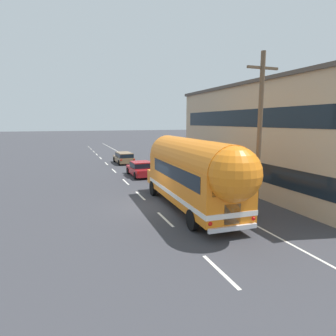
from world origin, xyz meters
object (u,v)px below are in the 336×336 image
object	(u,v)px
utility_pole	(259,134)
painted_bus	(194,172)
car_lead	(141,168)
car_second	(124,157)

from	to	relation	value
utility_pole	painted_bus	world-z (taller)	utility_pole
car_lead	car_second	size ratio (longest dim) A/B	0.97
utility_pole	car_second	distance (m)	22.61
car_lead	car_second	distance (m)	8.65
utility_pole	painted_bus	distance (m)	3.95
utility_pole	car_lead	size ratio (longest dim) A/B	1.99
painted_bus	utility_pole	bearing A→B (deg)	-33.91
utility_pole	car_lead	bearing A→B (deg)	101.62
painted_bus	car_second	world-z (taller)	painted_bus
utility_pole	painted_bus	xyz separation A→B (m)	(-2.77, 1.86, -2.12)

